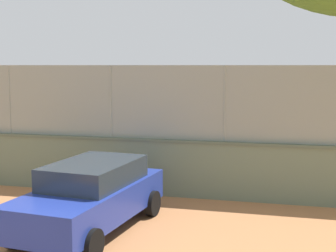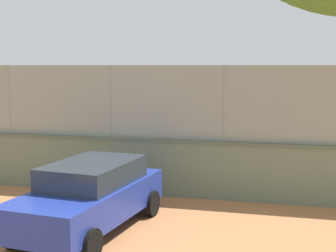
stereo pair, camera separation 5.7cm
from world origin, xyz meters
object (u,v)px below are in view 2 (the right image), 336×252
parked_car_blue (90,195)px  player_baseline_waiting (215,138)px  sports_ball (125,147)px  player_at_service_line (186,118)px  player_near_wall_returning (134,123)px

parked_car_blue → player_baseline_waiting: bearing=-101.1°
player_baseline_waiting → sports_ball: player_baseline_waiting is taller
player_at_service_line → parked_car_blue: (-0.86, 14.49, -0.20)m
player_baseline_waiting → parked_car_blue: bearing=78.9°
player_near_wall_returning → parked_car_blue: (-2.74, 11.69, -0.19)m
player_at_service_line → parked_car_blue: 14.51m
player_at_service_line → parked_car_blue: bearing=93.4°
player_at_service_line → parked_car_blue: size_ratio=0.37×
player_at_service_line → sports_ball: bearing=64.0°
player_near_wall_returning → sports_ball: bearing=87.1°
player_near_wall_returning → player_baseline_waiting: 5.63m
player_baseline_waiting → parked_car_blue: size_ratio=0.36×
player_at_service_line → sports_ball: player_at_service_line is taller
player_baseline_waiting → parked_car_blue: 8.25m
player_at_service_line → player_baseline_waiting: (-2.45, 6.39, -0.04)m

